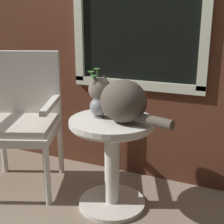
{
  "coord_description": "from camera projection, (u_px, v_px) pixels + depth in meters",
  "views": [
    {
      "loc": [
        0.94,
        -1.55,
        1.27
      ],
      "look_at": [
        0.14,
        0.24,
        0.68
      ],
      "focal_mm": 50.68,
      "sensor_mm": 36.0,
      "label": 1
    }
  ],
  "objects": [
    {
      "name": "wicker_side_table",
      "position": [
        112.0,
        149.0,
        2.12
      ],
      "size": [
        0.57,
        0.57,
        0.63
      ],
      "color": "silver",
      "rests_on": "ground_plane"
    },
    {
      "name": "ground_plane",
      "position": [
        78.0,
        218.0,
        2.09
      ],
      "size": [
        6.0,
        6.0,
        0.0
      ],
      "primitive_type": "plane",
      "color": "gray"
    },
    {
      "name": "wicker_chair",
      "position": [
        23.0,
        115.0,
        2.4
      ],
      "size": [
        0.69,
        0.69,
        1.03
      ],
      "color": "silver",
      "rests_on": "ground_plane"
    },
    {
      "name": "back_wall",
      "position": [
        124.0,
        14.0,
        2.39
      ],
      "size": [
        4.0,
        0.07,
        2.6
      ],
      "color": "#562D1E",
      "rests_on": "ground_plane"
    },
    {
      "name": "cat",
      "position": [
        121.0,
        100.0,
        1.99
      ],
      "size": [
        0.61,
        0.35,
        0.28
      ],
      "color": "brown",
      "rests_on": "wicker_side_table"
    },
    {
      "name": "pewter_vase_with_ivy",
      "position": [
        99.0,
        103.0,
        2.08
      ],
      "size": [
        0.13,
        0.12,
        0.32
      ],
      "color": "gray",
      "rests_on": "wicker_side_table"
    }
  ]
}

